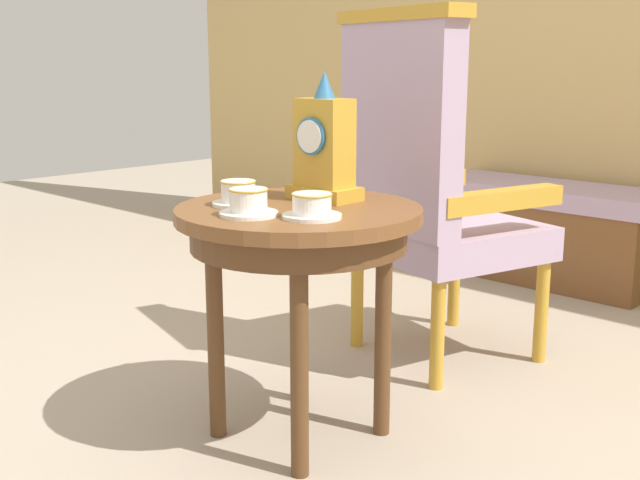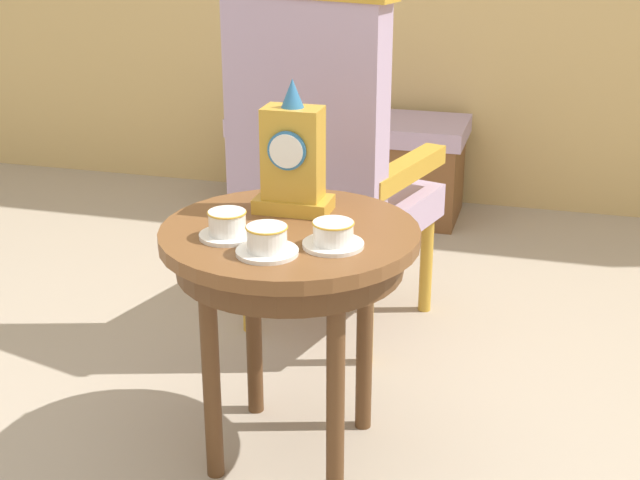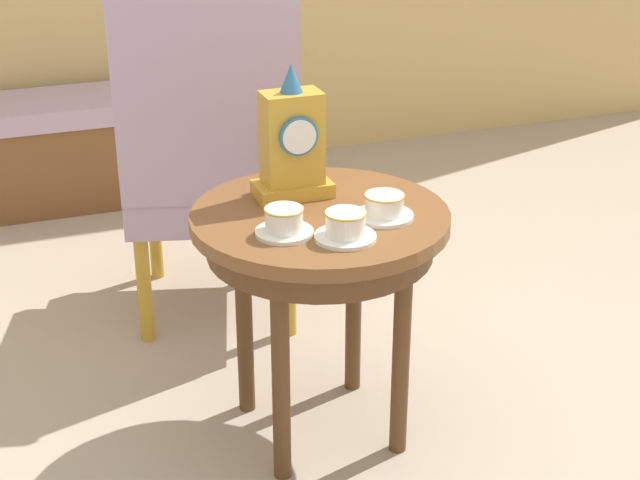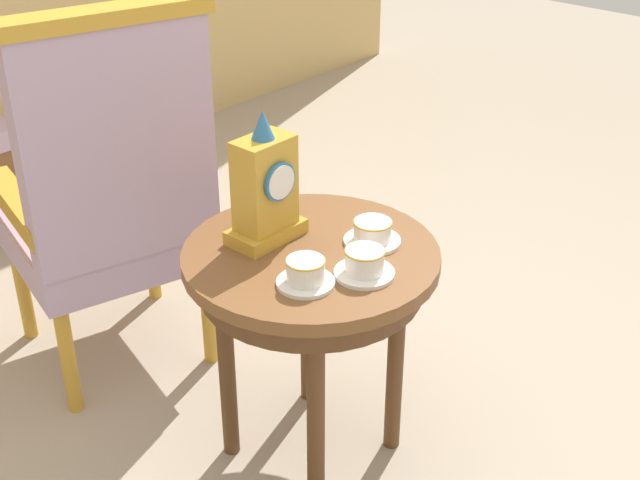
{
  "view_description": "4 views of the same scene",
  "coord_description": "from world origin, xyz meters",
  "px_view_note": "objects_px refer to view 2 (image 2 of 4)",
  "views": [
    {
      "loc": [
        1.42,
        -1.34,
        0.99
      ],
      "look_at": [
        0.1,
        0.05,
        0.55
      ],
      "focal_mm": 44.93,
      "sensor_mm": 36.0,
      "label": 1
    },
    {
      "loc": [
        0.61,
        -1.86,
        1.39
      ],
      "look_at": [
        0.1,
        0.02,
        0.62
      ],
      "focal_mm": 50.61,
      "sensor_mm": 36.0,
      "label": 2
    },
    {
      "loc": [
        -0.73,
        -1.95,
        1.52
      ],
      "look_at": [
        0.05,
        0.18,
        0.49
      ],
      "focal_mm": 54.33,
      "sensor_mm": 36.0,
      "label": 3
    },
    {
      "loc": [
        -1.34,
        -1.17,
        1.67
      ],
      "look_at": [
        0.04,
        0.07,
        0.64
      ],
      "focal_mm": 48.97,
      "sensor_mm": 36.0,
      "label": 4
    }
  ],
  "objects_px": {
    "teacup_right": "(267,241)",
    "teacup_center": "(333,235)",
    "teacup_left": "(227,225)",
    "side_table": "(290,260)",
    "mantel_clock": "(293,160)",
    "armchair": "(324,161)",
    "window_bench": "(349,164)"
  },
  "relations": [
    {
      "from": "teacup_right",
      "to": "teacup_center",
      "type": "height_order",
      "value": "teacup_right"
    },
    {
      "from": "teacup_right",
      "to": "teacup_left",
      "type": "bearing_deg",
      "value": 149.22
    },
    {
      "from": "side_table",
      "to": "teacup_right",
      "type": "distance_m",
      "value": 0.2
    },
    {
      "from": "teacup_left",
      "to": "side_table",
      "type": "bearing_deg",
      "value": 38.01
    },
    {
      "from": "teacup_left",
      "to": "mantel_clock",
      "type": "xyz_separation_m",
      "value": [
        0.09,
        0.22,
        0.11
      ]
    },
    {
      "from": "teacup_right",
      "to": "side_table",
      "type": "bearing_deg",
      "value": 89.68
    },
    {
      "from": "teacup_right",
      "to": "armchair",
      "type": "height_order",
      "value": "armchair"
    },
    {
      "from": "mantel_clock",
      "to": "teacup_right",
      "type": "bearing_deg",
      "value": -84.8
    },
    {
      "from": "mantel_clock",
      "to": "armchair",
      "type": "bearing_deg",
      "value": 97.07
    },
    {
      "from": "window_bench",
      "to": "teacup_left",
      "type": "bearing_deg",
      "value": -84.72
    },
    {
      "from": "armchair",
      "to": "side_table",
      "type": "bearing_deg",
      "value": -81.92
    },
    {
      "from": "teacup_left",
      "to": "teacup_right",
      "type": "distance_m",
      "value": 0.14
    },
    {
      "from": "side_table",
      "to": "window_bench",
      "type": "bearing_deg",
      "value": 99.2
    },
    {
      "from": "side_table",
      "to": "mantel_clock",
      "type": "bearing_deg",
      "value": 102.59
    },
    {
      "from": "teacup_right",
      "to": "mantel_clock",
      "type": "distance_m",
      "value": 0.31
    },
    {
      "from": "armchair",
      "to": "window_bench",
      "type": "bearing_deg",
      "value": 99.82
    },
    {
      "from": "teacup_center",
      "to": "window_bench",
      "type": "bearing_deg",
      "value": 102.46
    },
    {
      "from": "teacup_right",
      "to": "armchair",
      "type": "relative_size",
      "value": 0.12
    },
    {
      "from": "mantel_clock",
      "to": "window_bench",
      "type": "bearing_deg",
      "value": 98.96
    },
    {
      "from": "side_table",
      "to": "teacup_left",
      "type": "bearing_deg",
      "value": -141.99
    },
    {
      "from": "mantel_clock",
      "to": "armchair",
      "type": "distance_m",
      "value": 0.58
    },
    {
      "from": "window_bench",
      "to": "mantel_clock",
      "type": "bearing_deg",
      "value": -81.04
    },
    {
      "from": "side_table",
      "to": "window_bench",
      "type": "relative_size",
      "value": 0.6
    },
    {
      "from": "armchair",
      "to": "window_bench",
      "type": "height_order",
      "value": "armchair"
    },
    {
      "from": "teacup_center",
      "to": "armchair",
      "type": "distance_m",
      "value": 0.8
    },
    {
      "from": "teacup_left",
      "to": "teacup_center",
      "type": "bearing_deg",
      "value": 2.22
    },
    {
      "from": "teacup_left",
      "to": "window_bench",
      "type": "distance_m",
      "value": 2.03
    },
    {
      "from": "armchair",
      "to": "window_bench",
      "type": "xyz_separation_m",
      "value": [
        -0.21,
        1.21,
        -0.37
      ]
    },
    {
      "from": "window_bench",
      "to": "teacup_right",
      "type": "bearing_deg",
      "value": -81.57
    },
    {
      "from": "teacup_right",
      "to": "armchair",
      "type": "bearing_deg",
      "value": 96.43
    },
    {
      "from": "teacup_right",
      "to": "mantel_clock",
      "type": "xyz_separation_m",
      "value": [
        -0.03,
        0.29,
        0.1
      ]
    },
    {
      "from": "teacup_center",
      "to": "mantel_clock",
      "type": "xyz_separation_m",
      "value": [
        -0.16,
        0.21,
        0.11
      ]
    }
  ]
}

